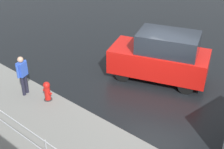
# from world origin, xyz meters

# --- Properties ---
(ground_plane) EXTENTS (60.00, 60.00, 0.00)m
(ground_plane) POSITION_xyz_m (0.00, 0.00, 0.00)
(ground_plane) COLOR black
(moving_hatchback) EXTENTS (4.24, 2.88, 2.06)m
(moving_hatchback) POSITION_xyz_m (0.60, -0.97, 1.03)
(moving_hatchback) COLOR red
(moving_hatchback) RESTS_ON ground
(fire_hydrant) EXTENTS (0.42, 0.31, 0.80)m
(fire_hydrant) POSITION_xyz_m (2.92, 3.05, 0.40)
(fire_hydrant) COLOR red
(fire_hydrant) RESTS_ON ground
(pedestrian) EXTENTS (0.33, 0.55, 1.62)m
(pedestrian) POSITION_xyz_m (3.89, 3.34, 0.96)
(pedestrian) COLOR blue
(pedestrian) RESTS_ON ground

